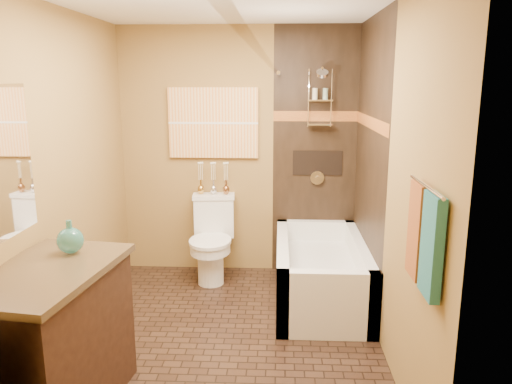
# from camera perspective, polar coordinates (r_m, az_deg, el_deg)

# --- Properties ---
(floor) EXTENTS (3.00, 3.00, 0.00)m
(floor) POSITION_cam_1_polar(r_m,az_deg,el_deg) (4.06, -3.60, -16.35)
(floor) COLOR black
(floor) RESTS_ON ground
(wall_left) EXTENTS (0.02, 3.00, 2.50)m
(wall_left) POSITION_cam_1_polar(r_m,az_deg,el_deg) (3.95, -21.46, 1.27)
(wall_left) COLOR olive
(wall_left) RESTS_ON floor
(wall_right) EXTENTS (0.02, 3.00, 2.50)m
(wall_right) POSITION_cam_1_polar(r_m,az_deg,el_deg) (3.69, 14.98, 0.98)
(wall_right) COLOR olive
(wall_right) RESTS_ON floor
(wall_back) EXTENTS (2.40, 0.02, 2.50)m
(wall_back) POSITION_cam_1_polar(r_m,az_deg,el_deg) (5.10, -1.97, 4.55)
(wall_back) COLOR olive
(wall_back) RESTS_ON floor
(wall_front) EXTENTS (2.40, 0.02, 2.50)m
(wall_front) POSITION_cam_1_polar(r_m,az_deg,el_deg) (2.19, -8.32, -6.64)
(wall_front) COLOR olive
(wall_front) RESTS_ON floor
(alcove_tile_back) EXTENTS (0.85, 0.01, 2.50)m
(alcove_tile_back) POSITION_cam_1_polar(r_m,az_deg,el_deg) (5.08, 6.78, 4.44)
(alcove_tile_back) COLOR black
(alcove_tile_back) RESTS_ON wall_back
(alcove_tile_right) EXTENTS (0.01, 1.50, 2.50)m
(alcove_tile_right) POSITION_cam_1_polar(r_m,az_deg,el_deg) (4.41, 12.81, 2.96)
(alcove_tile_right) COLOR black
(alcove_tile_right) RESTS_ON wall_right
(mosaic_band_back) EXTENTS (0.85, 0.01, 0.10)m
(mosaic_band_back) POSITION_cam_1_polar(r_m,az_deg,el_deg) (5.03, 6.90, 8.59)
(mosaic_band_back) COLOR brown
(mosaic_band_back) RESTS_ON alcove_tile_back
(mosaic_band_right) EXTENTS (0.01, 1.50, 0.10)m
(mosaic_band_right) POSITION_cam_1_polar(r_m,az_deg,el_deg) (4.36, 12.92, 7.75)
(mosaic_band_right) COLOR brown
(mosaic_band_right) RESTS_ON alcove_tile_right
(alcove_niche) EXTENTS (0.50, 0.01, 0.25)m
(alcove_niche) POSITION_cam_1_polar(r_m,az_deg,el_deg) (5.09, 7.04, 3.31)
(alcove_niche) COLOR black
(alcove_niche) RESTS_ON alcove_tile_back
(shower_fixtures) EXTENTS (0.24, 0.33, 1.16)m
(shower_fixtures) POSITION_cam_1_polar(r_m,az_deg,el_deg) (4.93, 7.29, 9.04)
(shower_fixtures) COLOR silver
(shower_fixtures) RESTS_ON floor
(curtain_rod) EXTENTS (0.03, 1.55, 0.03)m
(curtain_rod) POSITION_cam_1_polar(r_m,az_deg,el_deg) (4.28, 2.61, 13.33)
(curtain_rod) COLOR silver
(curtain_rod) RESTS_ON wall_back
(towel_bar) EXTENTS (0.02, 0.55, 0.02)m
(towel_bar) POSITION_cam_1_polar(r_m,az_deg,el_deg) (2.64, 18.88, 0.62)
(towel_bar) COLOR silver
(towel_bar) RESTS_ON wall_right
(towel_teal) EXTENTS (0.05, 0.22, 0.52)m
(towel_teal) POSITION_cam_1_polar(r_m,az_deg,el_deg) (2.59, 19.45, -5.84)
(towel_teal) COLOR #20636A
(towel_teal) RESTS_ON towel_bar
(towel_rust) EXTENTS (0.05, 0.22, 0.52)m
(towel_rust) POSITION_cam_1_polar(r_m,az_deg,el_deg) (2.83, 17.97, -4.19)
(towel_rust) COLOR brown
(towel_rust) RESTS_ON towel_bar
(sunset_painting) EXTENTS (0.90, 0.04, 0.70)m
(sunset_painting) POSITION_cam_1_polar(r_m,az_deg,el_deg) (5.07, -4.89, 7.87)
(sunset_painting) COLOR orange
(sunset_painting) RESTS_ON wall_back
(bathtub) EXTENTS (0.80, 1.50, 0.55)m
(bathtub) POSITION_cam_1_polar(r_m,az_deg,el_deg) (4.64, 7.39, -9.58)
(bathtub) COLOR white
(bathtub) RESTS_ON floor
(toilet) EXTENTS (0.44, 0.64, 0.83)m
(toilet) POSITION_cam_1_polar(r_m,az_deg,el_deg) (5.02, -5.05, -5.33)
(toilet) COLOR white
(toilet) RESTS_ON floor
(vanity) EXTENTS (0.77, 1.12, 0.92)m
(vanity) POSITION_cam_1_polar(r_m,az_deg,el_deg) (3.30, -22.44, -15.59)
(vanity) COLOR black
(vanity) RESTS_ON floor
(teal_bottle) EXTENTS (0.17, 0.17, 0.26)m
(teal_bottle) POSITION_cam_1_polar(r_m,az_deg,el_deg) (3.29, -20.50, -4.83)
(teal_bottle) COLOR #297C72
(teal_bottle) RESTS_ON vanity
(bud_vases) EXTENTS (0.33, 0.07, 0.32)m
(bud_vases) POSITION_cam_1_polar(r_m,az_deg,el_deg) (5.06, -4.90, 1.67)
(bud_vases) COLOR #B98B39
(bud_vases) RESTS_ON toilet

